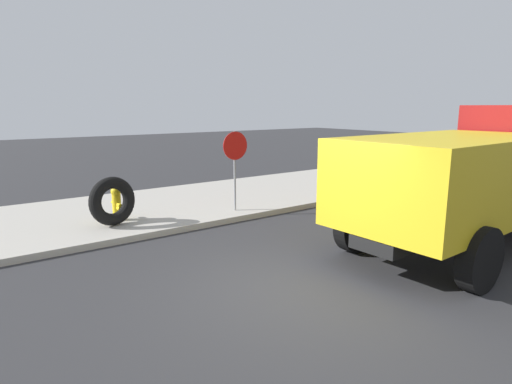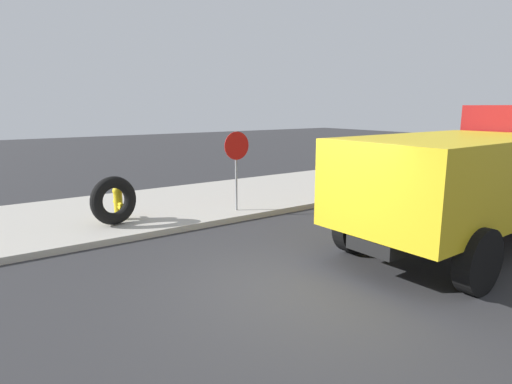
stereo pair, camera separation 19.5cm
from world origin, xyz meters
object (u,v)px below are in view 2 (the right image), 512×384
at_px(fire_hydrant, 118,202).
at_px(loose_tire, 114,201).
at_px(dump_truck_yellow, 482,172).
at_px(stop_sign, 236,156).

relative_size(fire_hydrant, loose_tire, 0.73).
bearing_deg(loose_tire, dump_truck_yellow, -42.88).
xyz_separation_m(loose_tire, dump_truck_yellow, (6.08, -5.65, 0.87)).
bearing_deg(fire_hydrant, loose_tire, -119.43).
bearing_deg(stop_sign, loose_tire, 171.27).
xyz_separation_m(loose_tire, stop_sign, (3.21, -0.49, 0.91)).
distance_m(stop_sign, dump_truck_yellow, 5.90).
xyz_separation_m(fire_hydrant, dump_truck_yellow, (5.84, -6.06, 1.00)).
bearing_deg(fire_hydrant, stop_sign, -17.06).
bearing_deg(dump_truck_yellow, stop_sign, 119.11).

